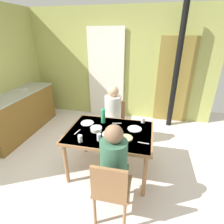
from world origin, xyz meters
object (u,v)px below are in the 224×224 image
object	(u,v)px
water_bottle_green_near	(103,116)
serving_bowl_center	(96,129)
chair_far_diner	(114,120)
kitchen_counter	(19,113)
chair_near_diner	(111,188)
dining_table	(110,136)
person_near_diner	(114,160)
person_far_diner	(113,109)

from	to	relation	value
water_bottle_green_near	serving_bowl_center	distance (m)	0.29
chair_far_diner	water_bottle_green_near	distance (m)	0.66
kitchen_counter	chair_near_diner	world-z (taller)	kitchen_counter
dining_table	person_near_diner	bearing A→B (deg)	-73.14
dining_table	chair_near_diner	xyz separation A→B (m)	(0.20, -0.81, -0.15)
chair_near_diner	chair_far_diner	bearing A→B (deg)	100.65
person_near_diner	person_far_diner	distance (m)	1.38
kitchen_counter	person_near_diner	bearing A→B (deg)	-30.86
dining_table	person_far_diner	bearing A→B (deg)	98.48
chair_far_diner	person_near_diner	bearing A→B (deg)	101.61
kitchen_counter	water_bottle_green_near	bearing A→B (deg)	-14.03
dining_table	person_near_diner	world-z (taller)	person_near_diner
kitchen_counter	water_bottle_green_near	size ratio (longest dim) A/B	7.11
kitchen_counter	dining_table	distance (m)	2.34
person_near_diner	serving_bowl_center	xyz separation A→B (m)	(-0.41, 0.66, -0.03)
dining_table	chair_near_diner	bearing A→B (deg)	-75.85
chair_far_diner	person_far_diner	xyz separation A→B (m)	(-0.00, -0.14, 0.28)
dining_table	serving_bowl_center	world-z (taller)	serving_bowl_center
chair_far_diner	serving_bowl_center	world-z (taller)	chair_far_diner
chair_near_diner	water_bottle_green_near	xyz separation A→B (m)	(-0.37, 1.07, 0.35)
chair_far_diner	water_bottle_green_near	xyz separation A→B (m)	(-0.07, -0.55, 0.35)
chair_near_diner	person_far_diner	world-z (taller)	person_far_diner
kitchen_counter	person_far_diner	size ratio (longest dim) A/B	2.43
chair_near_diner	serving_bowl_center	world-z (taller)	chair_near_diner
chair_far_diner	person_far_diner	world-z (taller)	person_far_diner
serving_bowl_center	dining_table	bearing A→B (deg)	5.22
dining_table	serving_bowl_center	bearing A→B (deg)	-174.78
chair_far_diner	water_bottle_green_near	size ratio (longest dim) A/B	3.30
dining_table	serving_bowl_center	distance (m)	0.23
person_far_diner	serving_bowl_center	xyz separation A→B (m)	(-0.10, -0.69, -0.03)
dining_table	water_bottle_green_near	bearing A→B (deg)	123.31
kitchen_counter	person_near_diner	world-z (taller)	person_near_diner
person_near_diner	water_bottle_green_near	xyz separation A→B (m)	(-0.37, 0.93, 0.06)
chair_far_diner	person_far_diner	bearing A→B (deg)	90.00
chair_near_diner	dining_table	bearing A→B (deg)	104.15
chair_far_diner	dining_table	bearing A→B (deg)	97.07
person_near_diner	person_far_diner	size ratio (longest dim) A/B	1.00
chair_near_diner	serving_bowl_center	size ratio (longest dim) A/B	5.12
kitchen_counter	dining_table	world-z (taller)	kitchen_counter
chair_far_diner	person_near_diner	distance (m)	1.54
chair_far_diner	serving_bowl_center	distance (m)	0.87
person_near_diner	kitchen_counter	bearing A→B (deg)	149.14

